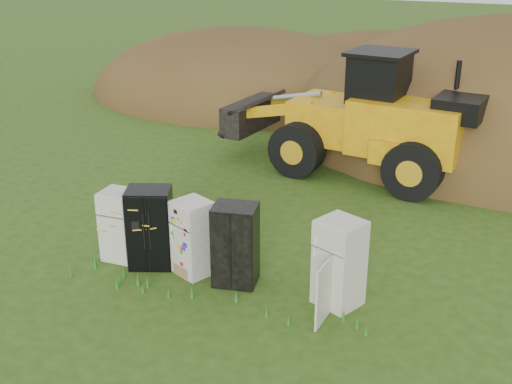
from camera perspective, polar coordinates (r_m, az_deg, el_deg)
ground at (r=13.30m, az=-2.99°, el=-7.68°), size 120.00×120.00×0.00m
fridge_leftmost at (r=14.05m, az=-12.00°, el=-2.89°), size 0.72×0.69×1.56m
fridge_black_side at (r=13.62m, az=-9.38°, el=-3.13°), size 1.10×0.99×1.73m
fridge_sticker at (r=13.21m, az=-5.60°, el=-4.06°), size 0.92×0.90×1.60m
fridge_dark_mid at (r=12.78m, az=-1.84°, el=-4.71°), size 0.97×0.85×1.67m
fridge_open_door at (r=12.15m, az=7.42°, el=-6.26°), size 1.01×0.97×1.73m
wheel_loader at (r=18.89m, az=8.07°, el=7.16°), size 7.78×3.95×3.60m
dirt_mound_left at (r=28.29m, az=-0.98°, el=8.58°), size 14.02×10.51×5.73m
dirt_mound_back at (r=29.70m, az=13.63°, el=8.62°), size 16.39×10.92×5.22m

